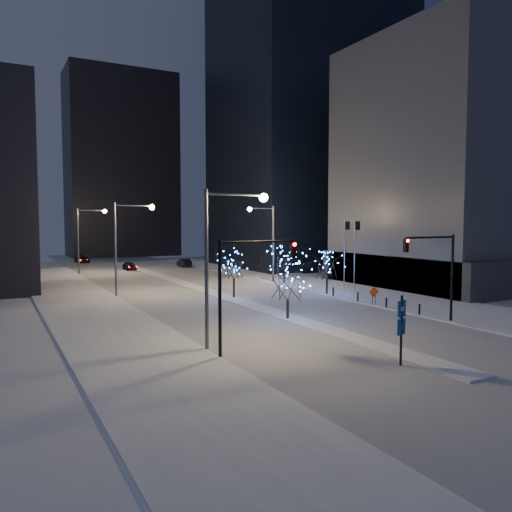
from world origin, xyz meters
TOP-DOWN VIEW (x-y plane):
  - ground at (0.00, 0.00)m, footprint 160.00×160.00m
  - road at (0.00, 35.00)m, footprint 20.00×130.00m
  - median at (0.00, 30.00)m, footprint 2.00×80.00m
  - east_sidewalk at (15.00, 20.00)m, footprint 10.00×90.00m
  - west_sidewalk at (-14.00, 20.00)m, footprint 8.00×90.00m
  - office_tower at (30.00, 50.00)m, footprint 30.00×25.00m
  - midrise_block at (34.00, 18.00)m, footprint 30.00×22.00m
  - plinth at (34.00, 18.00)m, footprint 30.00×24.00m
  - horizon_block at (6.00, 92.00)m, footprint 24.00×14.00m
  - street_lamp_w_near at (-8.94, 2.00)m, footprint 4.40×0.56m
  - street_lamp_w_mid at (-8.94, 27.00)m, footprint 4.40×0.56m
  - street_lamp_w_far at (-8.94, 52.00)m, footprint 4.40×0.56m
  - street_lamp_east at (10.08, 30.00)m, footprint 3.90×0.56m
  - traffic_signal_west at (-8.44, -0.00)m, footprint 5.26×0.43m
  - traffic_signal_east at (8.94, 1.00)m, footprint 5.26×0.43m
  - flagpoles at (13.37, 17.25)m, footprint 1.35×2.60m
  - bollards at (10.20, 10.00)m, footprint 0.16×12.16m
  - car_near at (-1.50, 55.47)m, footprint 1.69×4.09m
  - car_mid at (8.42, 56.81)m, footprint 1.64×4.40m
  - car_far at (-6.04, 74.27)m, footprint 2.57×5.05m
  - holiday_tree_median_near at (-0.50, 7.86)m, footprint 4.91×4.91m
  - holiday_tree_median_far at (0.50, 20.04)m, footprint 4.07×4.07m
  - holiday_tree_plaza_near at (10.50, 17.54)m, footprint 5.02×5.02m
  - holiday_tree_plaza_far at (11.65, 28.35)m, footprint 4.33×4.33m
  - wayfinding_sign at (-1.70, -6.00)m, footprint 0.70×0.26m
  - construction_sign at (10.30, 9.80)m, footprint 1.03×0.22m

SIDE VIEW (x-z plane):
  - ground at x=0.00m, z-range 0.00..0.00m
  - road at x=0.00m, z-range 0.00..0.02m
  - median at x=0.00m, z-range 0.00..0.15m
  - east_sidewalk at x=15.00m, z-range 0.00..0.15m
  - west_sidewalk at x=-14.00m, z-range 0.00..0.15m
  - bollards at x=10.20m, z-range 0.15..1.05m
  - car_near at x=-1.50m, z-range 0.00..1.39m
  - car_far at x=-6.04m, z-range 0.00..1.41m
  - car_mid at x=8.42m, z-range 0.00..1.44m
  - construction_sign at x=10.30m, z-range 0.32..2.04m
  - plinth at x=34.00m, z-range 0.00..4.00m
  - wayfinding_sign at x=-1.70m, z-range 0.45..4.39m
  - holiday_tree_plaza_far at x=11.65m, z-range 0.77..5.35m
  - holiday_tree_plaza_near at x=10.50m, z-range 0.81..5.76m
  - holiday_tree_median_near at x=-0.50m, z-range 0.78..6.00m
  - holiday_tree_median_far at x=0.50m, z-range 1.01..5.95m
  - traffic_signal_west at x=-8.44m, z-range 1.26..8.26m
  - traffic_signal_east at x=8.94m, z-range 1.26..8.26m
  - flagpoles at x=13.37m, z-range 0.80..8.80m
  - street_lamp_east at x=10.08m, z-range 1.45..11.45m
  - street_lamp_w_near at x=-8.94m, z-range 1.50..11.50m
  - street_lamp_w_mid at x=-8.94m, z-range 1.50..11.50m
  - street_lamp_w_far at x=-8.94m, z-range 1.50..11.50m
  - midrise_block at x=34.00m, z-range 0.00..30.00m
  - horizon_block at x=6.00m, z-range 0.00..42.00m
  - office_tower at x=30.00m, z-range 0.00..90.00m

